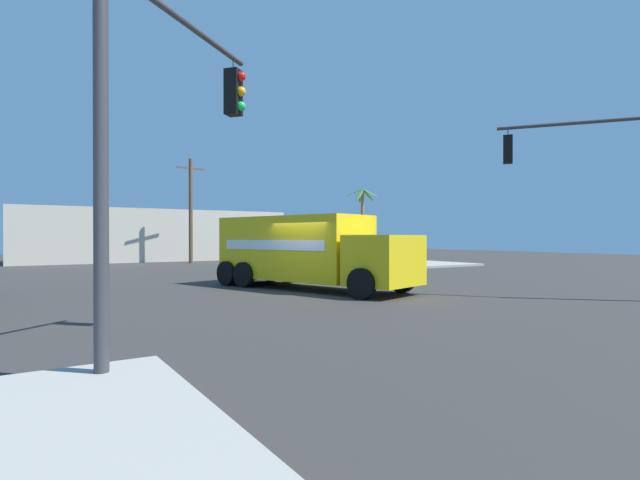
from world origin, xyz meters
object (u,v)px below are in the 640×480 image
Objects in this scene: palm_tree_far at (363,214)px; utility_pole at (191,209)px; traffic_light_primary at (162,113)px; traffic_light_secondary at (603,176)px; delivery_truck at (307,251)px.

utility_pole reaches higher than palm_tree_far.
traffic_light_primary reaches higher than traffic_light_secondary.
delivery_truck is 1.09× the size of utility_pole.
traffic_light_secondary is 0.75× the size of utility_pole.
palm_tree_far is (6.89, 21.52, -0.20)m from traffic_light_secondary.
delivery_truck is 11.14m from traffic_light_primary.
traffic_light_secondary reaches higher than delivery_truck.
traffic_light_secondary reaches higher than palm_tree_far.
delivery_truck is at bearing -95.07° from utility_pole.
traffic_light_primary is 29.94m from palm_tree_far.
delivery_truck is 1.47× the size of traffic_light_primary.
utility_pole is at bearing 71.75° from traffic_light_primary.
traffic_light_primary is 1.05× the size of palm_tree_far.
utility_pole is at bearing 150.85° from palm_tree_far.
delivery_truck is at bearing -133.86° from palm_tree_far.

